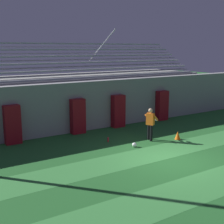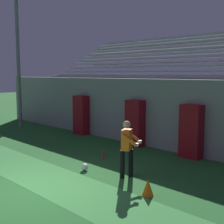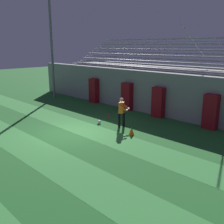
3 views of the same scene
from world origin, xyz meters
name	(u,v)px [view 2 (image 2 of 3)]	position (x,y,z in m)	size (l,w,h in m)	color
ground_plane	(22,191)	(0.00, 0.00, 0.00)	(80.00, 80.00, 0.00)	#236028
turf_stripe_far	(56,181)	(0.00, 1.05, 0.00)	(28.00, 1.76, 0.01)	#38843D
back_wall	(169,114)	(0.00, 6.50, 1.40)	(24.00, 0.60, 2.80)	gray
padding_pillar_gate_left	(135,123)	(-1.33, 5.95, 0.96)	(0.78, 0.44, 1.92)	maroon
padding_pillar_gate_right	(191,131)	(1.33, 5.95, 0.96)	(0.78, 0.44, 1.92)	maroon
padding_pillar_far_left	(81,115)	(-4.90, 5.95, 0.96)	(0.78, 0.44, 1.92)	maroon
bleacher_stand	(204,107)	(0.00, 9.19, 1.51)	(18.00, 4.75, 5.83)	gray
floodlight_pole	(17,29)	(-8.80, 4.73, 5.44)	(0.90, 0.36, 8.70)	slate
goalkeeper	(127,145)	(1.17, 2.75, 0.95)	(0.69, 0.73, 1.67)	black
soccer_ball	(85,167)	(-0.19, 2.27, 0.11)	(0.22, 0.22, 0.22)	white
traffic_cone	(148,187)	(2.47, 2.10, 0.21)	(0.30, 0.30, 0.42)	orange
water_bottle	(103,155)	(-0.81, 3.65, 0.12)	(0.07, 0.07, 0.24)	red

